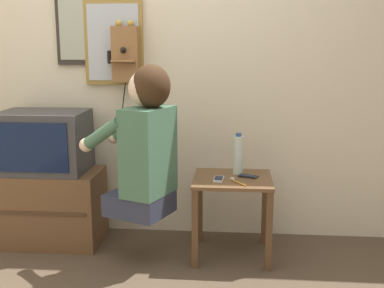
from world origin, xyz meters
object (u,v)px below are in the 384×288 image
Objects in this scene: person at (145,142)px; television at (44,142)px; framed_picture at (81,27)px; toothbrush at (237,182)px; water_bottle at (238,155)px; cell_phone_spare at (248,176)px; wall_phone_antique at (125,54)px; wall_mirror at (114,43)px; cell_phone_held at (219,179)px.

person reaches higher than television.
framed_picture reaches higher than toothbrush.
toothbrush is (0.57, 0.04, -0.25)m from person.
television is at bearing 92.76° from person.
water_bottle is (0.58, 0.26, -0.13)m from person.
cell_phone_spare is at bearing 28.96° from toothbrush.
water_bottle is (0.79, -0.22, -0.65)m from wall_phone_antique.
wall_mirror reaches higher than person.
wall_phone_antique is 1.51× the size of framed_picture.
cell_phone_held is at bearing 118.50° from toothbrush.
wall_mirror is 4.23× the size of toothbrush.
framed_picture is (-0.32, 0.04, 0.18)m from wall_phone_antique.
person is at bearing 127.05° from cell_phone_spare.
wall_mirror is at bearing 29.74° from television.
television is at bearing 179.69° from water_bottle.
wall_phone_antique is 5.81× the size of cell_phone_spare.
cell_phone_spare is 0.50× the size of water_bottle.
person is 1.19× the size of wall_phone_antique.
framed_picture reaches higher than television.
framed_picture reaches higher than cell_phone_held.
television is 2.10× the size of water_bottle.
framed_picture is at bearing 50.32° from television.
water_bottle is (1.12, -0.27, -0.84)m from framed_picture.
toothbrush is at bearing -22.47° from cell_phone_held.
wall_mirror is 1.32m from toothbrush.
water_bottle is (-0.07, 0.08, 0.12)m from cell_phone_spare.
television is 0.73× the size of wall_phone_antique.
toothbrush is at bearing 175.10° from cell_phone_spare.
television is at bearing -150.26° from wall_mirror.
wall_phone_antique is 0.13m from wall_mirror.
person is at bearing -19.71° from television.
framed_picture is 1.45m from cell_phone_held.
television is at bearing 107.75° from cell_phone_spare.
television is 0.84m from wall_mirror.
cell_phone_spare is (1.40, -0.09, -0.19)m from television.
television is 4.23× the size of cell_phone_spare.
person is 0.65m from water_bottle.
water_bottle is 0.26m from toothbrush.
person is 6.84× the size of toothbrush.
cell_phone_held is (1.21, -0.17, -0.19)m from television.
wall_mirror is at bearing 116.27° from toothbrush.
cell_phone_held is at bearing -55.41° from person.
cell_phone_spare is (1.18, -0.35, -0.96)m from framed_picture.
toothbrush is at bearing -23.82° from framed_picture.
wall_phone_antique is 2.89× the size of water_bottle.
water_bottle is (0.88, -0.26, -0.73)m from wall_mirror.
toothbrush is (1.33, -0.23, -0.19)m from television.
framed_picture reaches higher than wall_mirror.
person is 1.63× the size of television.
framed_picture is 3.84× the size of cell_phone_spare.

